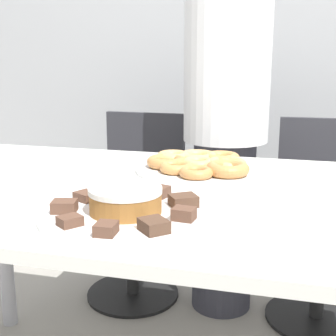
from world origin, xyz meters
name	(u,v)px	position (x,y,z in m)	size (l,w,h in m)	color
wall_back	(244,25)	(0.00, 1.57, 1.30)	(8.00, 0.05, 2.60)	#A8AAAD
table	(175,219)	(0.00, 0.00, 0.69)	(1.79, 0.94, 0.78)	silver
person_standing	(226,130)	(0.02, 0.81, 0.82)	(0.36, 0.36, 1.57)	#383842
office_chair_left	(136,212)	(-0.40, 0.84, 0.40)	(0.45, 0.45, 0.86)	black
office_chair_right	(321,228)	(0.44, 0.84, 0.40)	(0.45, 0.45, 0.86)	black
plate_cake	(126,214)	(-0.05, -0.24, 0.78)	(0.38, 0.38, 0.01)	white
plate_donuts	(198,169)	(0.02, 0.22, 0.78)	(0.39, 0.39, 0.01)	white
frosted_cake	(126,200)	(-0.05, -0.24, 0.81)	(0.16, 0.16, 0.06)	#9E662D
lamington_0	(106,229)	(-0.04, -0.38, 0.80)	(0.04, 0.05, 0.02)	brown
lamington_1	(154,226)	(0.04, -0.34, 0.80)	(0.07, 0.07, 0.03)	#513828
lamington_2	(184,214)	(0.08, -0.26, 0.80)	(0.05, 0.04, 0.03)	brown
lamington_3	(183,201)	(0.06, -0.17, 0.80)	(0.08, 0.08, 0.03)	#513828
lamington_4	(159,192)	(-0.01, -0.11, 0.80)	(0.06, 0.06, 0.03)	brown
lamington_5	(122,190)	(-0.11, -0.12, 0.80)	(0.06, 0.07, 0.02)	#513828
lamington_6	(86,196)	(-0.17, -0.18, 0.80)	(0.06, 0.06, 0.02)	brown
lamington_7	(64,206)	(-0.18, -0.27, 0.80)	(0.06, 0.06, 0.03)	brown
lamington_8	(70,221)	(-0.13, -0.35, 0.80)	(0.06, 0.06, 0.02)	brown
donut_0	(198,163)	(0.02, 0.22, 0.80)	(0.10, 0.10, 0.03)	#E5AD66
donut_1	(196,172)	(0.04, 0.10, 0.80)	(0.10, 0.10, 0.03)	#C68447
donut_2	(228,169)	(0.12, 0.15, 0.80)	(0.13, 0.13, 0.04)	#C68447
donut_3	(227,164)	(0.11, 0.23, 0.80)	(0.12, 0.12, 0.03)	#E5AD66
donut_4	(221,158)	(0.08, 0.31, 0.80)	(0.12, 0.12, 0.03)	#D18E4C
donut_5	(197,157)	(0.00, 0.31, 0.80)	(0.13, 0.13, 0.03)	#E5AD66
donut_6	(173,157)	(-0.08, 0.28, 0.80)	(0.11, 0.11, 0.03)	#E5AD66
donut_7	(166,162)	(-0.08, 0.21, 0.80)	(0.12, 0.12, 0.03)	#C68447
donut_8	(177,168)	(-0.03, 0.15, 0.80)	(0.10, 0.10, 0.03)	#D18E4C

